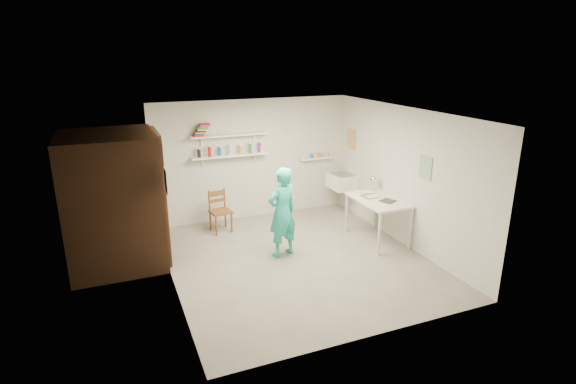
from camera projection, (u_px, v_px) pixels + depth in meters
name	position (u px, v px, depth m)	size (l,w,h in m)	color
floor	(297.00, 260.00, 7.39)	(4.00, 4.50, 0.02)	slate
ceiling	(298.00, 112.00, 6.67)	(4.00, 4.50, 0.02)	silver
wall_back	(253.00, 159.00, 9.02)	(4.00, 0.02, 2.40)	silver
wall_front	(378.00, 245.00, 5.04)	(4.00, 0.02, 2.40)	silver
wall_left	(167.00, 206.00, 6.30)	(0.02, 4.50, 2.40)	silver
wall_right	(404.00, 177.00, 7.76)	(0.02, 4.50, 2.40)	silver
doorway_recess	(160.00, 198.00, 7.29)	(0.02, 0.90, 2.00)	black
corridor_box	(113.00, 200.00, 7.02)	(1.40, 1.50, 2.10)	brown
door_lintel	(155.00, 134.00, 6.99)	(0.06, 1.05, 0.10)	brown
door_jamb_near	(165.00, 207.00, 6.86)	(0.06, 0.10, 2.00)	brown
door_jamb_far	(157.00, 189.00, 7.74)	(0.06, 0.10, 2.00)	brown
shelf_lower	(230.00, 155.00, 8.68)	(1.50, 0.22, 0.03)	white
shelf_upper	(229.00, 135.00, 8.56)	(1.50, 0.22, 0.03)	white
ledge_shelf	(315.00, 158.00, 9.46)	(0.70, 0.14, 0.03)	white
poster_left	(166.00, 181.00, 6.25)	(0.01, 0.28, 0.36)	#334C7F
poster_right_a	(351.00, 139.00, 9.23)	(0.01, 0.34, 0.42)	#995933
poster_right_b	(425.00, 167.00, 7.17)	(0.01, 0.30, 0.38)	#3F724C
belfast_sink	(342.00, 181.00, 9.31)	(0.48, 0.60, 0.30)	white
man	(282.00, 212.00, 7.34)	(0.55, 0.36, 1.52)	#23B3A4
wall_clock	(281.00, 193.00, 7.47)	(0.27, 0.27, 0.04)	beige
wooden_chair	(220.00, 212.00, 8.43)	(0.37, 0.35, 0.79)	brown
work_table	(377.00, 220.00, 8.03)	(0.71, 1.18, 0.79)	silver
desk_lamp	(374.00, 179.00, 8.33)	(0.15, 0.15, 0.15)	white
spray_cans	(230.00, 150.00, 8.65)	(1.26, 0.06, 0.17)	black
book_stack	(201.00, 130.00, 8.33)	(0.32, 0.14, 0.22)	red
ledge_pots	(315.00, 155.00, 9.44)	(0.48, 0.07, 0.09)	silver
papers	(379.00, 199.00, 7.91)	(0.30, 0.22, 0.02)	silver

